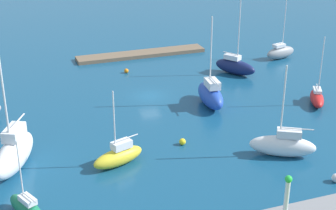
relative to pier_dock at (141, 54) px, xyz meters
The scene contains 14 objects.
water 17.29m from the pier_dock, 76.61° to the left, with size 160.00×160.00×0.00m, color navy.
pier_dock is the anchor object (origin of this frame).
harbor_beacon 47.55m from the pier_dock, 86.10° to the left, with size 0.56×0.56×3.73m.
sailboat_white_far_north 36.45m from the pier_dock, 95.51° to the left, with size 6.55×4.84×9.43m.
sailboat_navy_outer_mooring 16.32m from the pier_dock, 128.06° to the left, with size 5.10×6.38×11.98m.
sailboat_blue_lone_south 22.31m from the pier_dock, 95.21° to the left, with size 3.10×7.13×10.93m.
sailboat_red_west_end 29.97m from the pier_dock, 119.03° to the left, with size 3.86×5.33×8.60m.
sailboat_green_east_end 43.66m from the pier_dock, 60.79° to the left, with size 3.20×4.79×6.69m.
sailboat_yellow_off_beacon 34.75m from the pier_dock, 69.40° to the left, with size 5.67×3.43×7.67m.
sailboat_gray_near_pier 21.86m from the pier_dock, 156.33° to the left, with size 5.62×2.82×9.21m.
sailboat_white_lone_north 36.86m from the pier_dock, 54.11° to the left, with size 5.54×8.19×14.92m.
mooring_buoy_white 42.55m from the pier_dock, 97.36° to the left, with size 0.81×0.81×0.81m, color white.
mooring_buoy_yellow 31.13m from the pier_dock, 80.82° to the left, with size 0.69×0.69×0.69m, color yellow.
mooring_buoy_orange 8.45m from the pier_dock, 58.17° to the left, with size 0.65×0.65×0.65m, color orange.
Camera 1 is at (18.16, 57.28, 24.32)m, focal length 54.12 mm.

